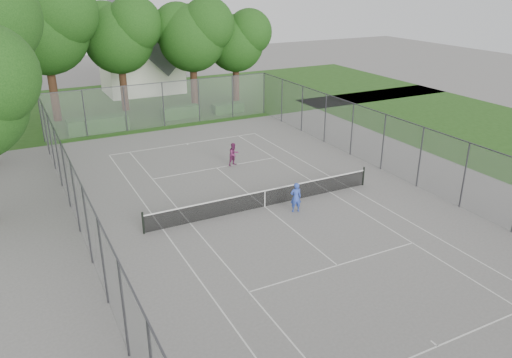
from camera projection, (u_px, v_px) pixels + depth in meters
name	position (u px, v px, depth m)	size (l,w,h in m)	color
ground	(265.00, 207.00, 25.94)	(120.00, 120.00, 0.00)	slate
grass_far	(136.00, 103.00, 47.36)	(60.00, 20.00, 0.00)	#1E4313
court_markings	(265.00, 207.00, 25.94)	(11.03, 23.83, 0.01)	silver
tennis_net	(265.00, 198.00, 25.75)	(12.87, 0.10, 1.10)	black
perimeter_fence	(265.00, 174.00, 25.26)	(18.08, 34.08, 3.52)	#38383D
tree_far_left	(45.00, 23.00, 38.54)	(7.88, 7.19, 11.32)	#341D13
tree_far_midleft	(119.00, 33.00, 42.20)	(6.79, 6.20, 9.75)	#341D13
tree_far_midright	(193.00, 33.00, 43.34)	(6.68, 6.10, 9.60)	#341D13
tree_far_right	(236.00, 39.00, 45.51)	(5.94, 5.42, 8.54)	#341D13
hedge_left	(98.00, 124.00, 38.33)	(4.50, 1.35, 1.13)	#1F4C18
hedge_mid	(181.00, 112.00, 42.07)	(3.19, 0.91, 1.00)	#1F4C18
hedge_right	(228.00, 108.00, 43.82)	(2.72, 1.00, 0.82)	#1F4C18
house	(141.00, 55.00, 50.42)	(7.47, 5.79, 9.30)	white
girl_player	(296.00, 197.00, 25.13)	(0.57, 0.38, 1.57)	#314DBA
woman_player	(234.00, 154.00, 31.37)	(0.72, 0.56, 1.48)	#6E2453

